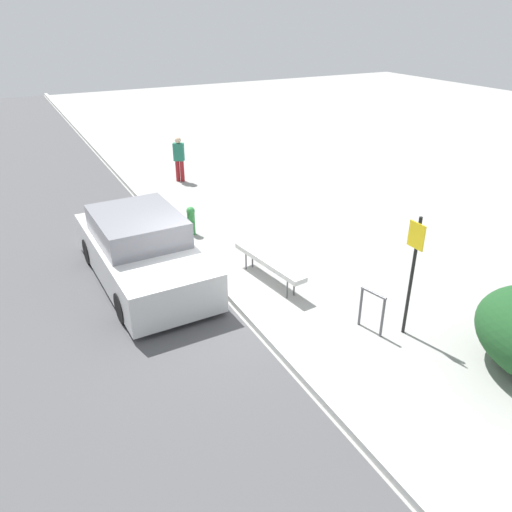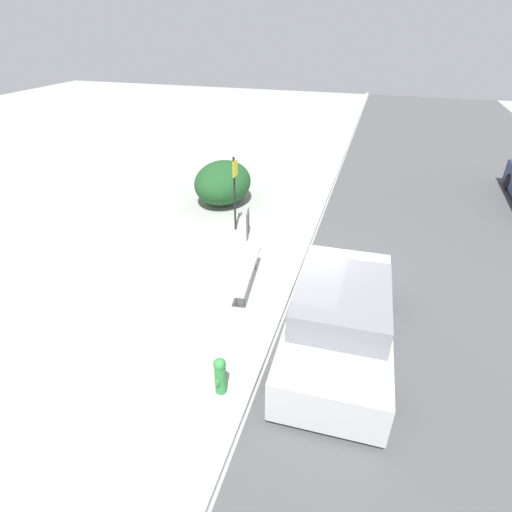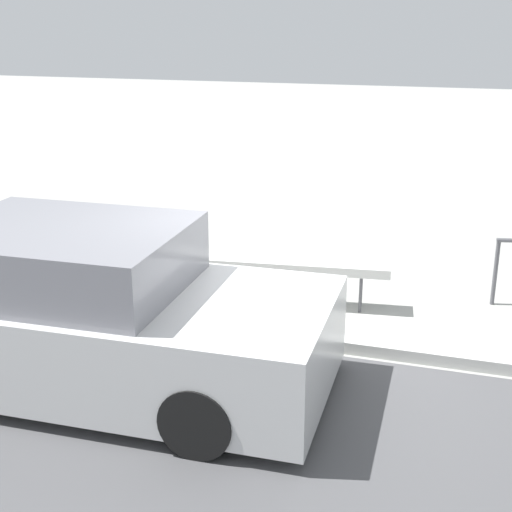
% 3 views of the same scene
% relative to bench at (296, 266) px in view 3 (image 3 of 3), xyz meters
% --- Properties ---
extents(ground_plane, '(60.00, 60.00, 0.00)m').
position_rel_bench_xyz_m(ground_plane, '(0.30, -1.03, -0.49)').
color(ground_plane, '#9E9E99').
extents(curb, '(60.00, 0.20, 0.13)m').
position_rel_bench_xyz_m(curb, '(0.30, -1.03, -0.42)').
color(curb, '#B7B7B2').
rests_on(curb, ground_plane).
extents(bench, '(2.21, 0.60, 0.55)m').
position_rel_bench_xyz_m(bench, '(0.00, 0.00, 0.00)').
color(bench, '#515156').
rests_on(bench, ground_plane).
extents(fire_hydrant, '(0.36, 0.22, 0.77)m').
position_rel_bench_xyz_m(fire_hydrant, '(-3.20, -0.57, -0.08)').
color(fire_hydrant, '#338C3F').
rests_on(fire_hydrant, ground_plane).
extents(parked_car_near, '(4.54, 2.03, 1.49)m').
position_rel_bench_xyz_m(parked_car_near, '(-1.41, -2.38, 0.18)').
color(parked_car_near, black).
rests_on(parked_car_near, ground_plane).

